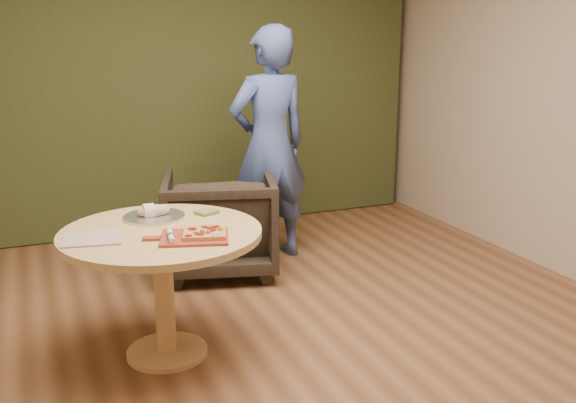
% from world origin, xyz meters
% --- Properties ---
extents(room_shell, '(5.04, 6.04, 2.84)m').
position_xyz_m(room_shell, '(0.00, 0.00, 1.40)').
color(room_shell, brown).
rests_on(room_shell, ground).
extents(curtain, '(4.80, 0.14, 2.78)m').
position_xyz_m(curtain, '(0.00, 2.90, 1.40)').
color(curtain, '#2D3418').
rests_on(curtain, ground).
extents(pedestal_table, '(1.11, 1.11, 0.75)m').
position_xyz_m(pedestal_table, '(-0.55, 0.47, 0.61)').
color(pedestal_table, tan).
rests_on(pedestal_table, ground).
extents(pizza_paddle, '(0.47, 0.37, 0.01)m').
position_xyz_m(pizza_paddle, '(-0.43, 0.26, 0.76)').
color(pizza_paddle, maroon).
rests_on(pizza_paddle, pedestal_table).
extents(flatbread_pizza, '(0.27, 0.27, 0.04)m').
position_xyz_m(flatbread_pizza, '(-0.36, 0.25, 0.78)').
color(flatbread_pizza, tan).
rests_on(flatbread_pizza, pizza_paddle).
extents(cutlery_roll, '(0.05, 0.20, 0.03)m').
position_xyz_m(cutlery_roll, '(-0.54, 0.25, 0.78)').
color(cutlery_roll, silver).
rests_on(cutlery_roll, pizza_paddle).
extents(newspaper, '(0.34, 0.30, 0.01)m').
position_xyz_m(newspaper, '(-0.92, 0.44, 0.76)').
color(newspaper, beige).
rests_on(newspaper, pedestal_table).
extents(serving_tray, '(0.36, 0.36, 0.02)m').
position_xyz_m(serving_tray, '(-0.54, 0.72, 0.76)').
color(serving_tray, silver).
rests_on(serving_tray, pedestal_table).
extents(bread_roll, '(0.19, 0.09, 0.09)m').
position_xyz_m(bread_roll, '(-0.55, 0.72, 0.79)').
color(bread_roll, tan).
rests_on(bread_roll, serving_tray).
extents(green_packet, '(0.15, 0.14, 0.02)m').
position_xyz_m(green_packet, '(-0.24, 0.69, 0.76)').
color(green_packet, '#4F5C29').
rests_on(green_packet, pedestal_table).
extents(armchair, '(1.00, 0.96, 0.85)m').
position_xyz_m(armchair, '(0.12, 1.64, 0.43)').
color(armchair, black).
rests_on(armchair, ground).
extents(person_standing, '(0.73, 0.53, 1.86)m').
position_xyz_m(person_standing, '(0.59, 1.79, 0.93)').
color(person_standing, '#3E5391').
rests_on(person_standing, ground).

